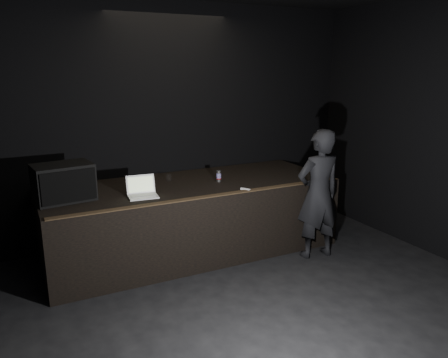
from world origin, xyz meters
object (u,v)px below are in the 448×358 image
stage_riser (191,217)px  laptop (142,191)px  person (318,194)px  beer_can (219,176)px  stage_monitor (64,182)px

stage_riser → laptop: (-0.78, -0.30, 0.56)m
person → stage_riser: bearing=-28.4°
stage_riser → beer_can: beer_can is taller
stage_riser → stage_monitor: (-1.67, -0.06, 0.72)m
stage_monitor → stage_riser: bearing=-5.4°
stage_riser → stage_monitor: stage_monitor is taller
stage_riser → beer_can: bearing=-15.4°
person → beer_can: bearing=-33.4°
stage_monitor → laptop: bearing=-22.7°
laptop → beer_can: laptop is taller
stage_riser → stage_monitor: 1.82m
stage_monitor → laptop: 0.93m
laptop → stage_monitor: bearing=170.9°
laptop → person: bearing=-10.0°
stage_riser → person: 1.80m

